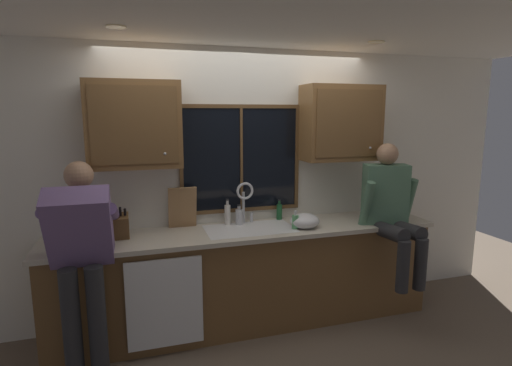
{
  "coord_description": "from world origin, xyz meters",
  "views": [
    {
      "loc": [
        -0.96,
        -3.68,
        1.95
      ],
      "look_at": [
        0.07,
        -0.3,
        1.34
      ],
      "focal_mm": 28.18,
      "sensor_mm": 36.0,
      "label": 1
    }
  ],
  "objects": [
    {
      "name": "back_wall",
      "position": [
        0.0,
        0.06,
        1.27
      ],
      "size": [
        5.85,
        0.12,
        2.55
      ],
      "primitive_type": "cube",
      "color": "silver",
      "rests_on": "floor"
    },
    {
      "name": "ceiling_downlight_left",
      "position": [
        -1.04,
        -0.6,
        2.54
      ],
      "size": [
        0.14,
        0.14,
        0.01
      ],
      "primitive_type": "cylinder",
      "color": "#FFEAB2"
    },
    {
      "name": "ceiling_downlight_right",
      "position": [
        1.04,
        -0.6,
        2.54
      ],
      "size": [
        0.14,
        0.14,
        0.01
      ],
      "primitive_type": "cylinder",
      "color": "#FFEAB2"
    },
    {
      "name": "window_glass",
      "position": [
        0.01,
        -0.01,
        1.52
      ],
      "size": [
        1.1,
        0.02,
        0.95
      ],
      "primitive_type": "cube",
      "color": "black"
    },
    {
      "name": "window_frame_top",
      "position": [
        0.01,
        -0.02,
        2.02
      ],
      "size": [
        1.17,
        0.02,
        0.04
      ],
      "primitive_type": "cube",
      "color": "brown"
    },
    {
      "name": "window_frame_bottom",
      "position": [
        0.01,
        -0.02,
        1.03
      ],
      "size": [
        1.17,
        0.02,
        0.04
      ],
      "primitive_type": "cube",
      "color": "brown"
    },
    {
      "name": "window_frame_left",
      "position": [
        -0.56,
        -0.02,
        1.52
      ],
      "size": [
        0.03,
        0.02,
        0.95
      ],
      "primitive_type": "cube",
      "color": "brown"
    },
    {
      "name": "window_frame_right",
      "position": [
        0.58,
        -0.02,
        1.52
      ],
      "size": [
        0.03,
        0.02,
        0.95
      ],
      "primitive_type": "cube",
      "color": "brown"
    },
    {
      "name": "window_mullion_center",
      "position": [
        0.01,
        -0.02,
        1.52
      ],
      "size": [
        0.02,
        0.02,
        0.95
      ],
      "primitive_type": "cube",
      "color": "brown"
    },
    {
      "name": "lower_cabinet_run",
      "position": [
        0.0,
        -0.29,
        0.44
      ],
      "size": [
        3.45,
        0.58,
        0.88
      ],
      "primitive_type": "cube",
      "color": "brown",
      "rests_on": "floor"
    },
    {
      "name": "countertop",
      "position": [
        0.0,
        -0.31,
        0.9
      ],
      "size": [
        3.51,
        0.62,
        0.04
      ],
      "primitive_type": "cube",
      "color": "beige",
      "rests_on": "lower_cabinet_run"
    },
    {
      "name": "dishwasher_front",
      "position": [
        -0.78,
        -0.61,
        0.46
      ],
      "size": [
        0.6,
        0.02,
        0.74
      ],
      "primitive_type": "cube",
      "color": "white"
    },
    {
      "name": "upper_cabinet_left",
      "position": [
        -0.95,
        -0.17,
        1.86
      ],
      "size": [
        0.75,
        0.36,
        0.72
      ],
      "color": "brown"
    },
    {
      "name": "upper_cabinet_right",
      "position": [
        0.97,
        -0.17,
        1.86
      ],
      "size": [
        0.75,
        0.36,
        0.72
      ],
      "color": "brown"
    },
    {
      "name": "sink",
      "position": [
        0.01,
        -0.3,
        0.82
      ],
      "size": [
        0.8,
        0.46,
        0.21
      ],
      "color": "silver",
      "rests_on": "lower_cabinet_run"
    },
    {
      "name": "faucet",
      "position": [
        0.02,
        -0.12,
        1.17
      ],
      "size": [
        0.18,
        0.09,
        0.4
      ],
      "color": "silver",
      "rests_on": "countertop"
    },
    {
      "name": "person_standing",
      "position": [
        -1.36,
        -0.64,
        0.98
      ],
      "size": [
        0.53,
        0.66,
        1.61
      ],
      "color": "#262628",
      "rests_on": "floor"
    },
    {
      "name": "person_sitting_on_counter",
      "position": [
        1.3,
        -0.57,
        1.1
      ],
      "size": [
        0.54,
        0.65,
        1.26
      ],
      "color": "#262628",
      "rests_on": "countertop"
    },
    {
      "name": "knife_block",
      "position": [
        -1.09,
        -0.28,
        1.03
      ],
      "size": [
        0.12,
        0.18,
        0.32
      ],
      "color": "brown",
      "rests_on": "countertop"
    },
    {
      "name": "cutting_board",
      "position": [
        -0.56,
        -0.09,
        1.11
      ],
      "size": [
        0.25,
        0.1,
        0.38
      ],
      "primitive_type": "cube",
      "rotation": [
        0.21,
        0.0,
        0.0
      ],
      "color": "#997047",
      "rests_on": "countertop"
    },
    {
      "name": "mixing_bowl",
      "position": [
        0.51,
        -0.4,
        0.98
      ],
      "size": [
        0.27,
        0.27,
        0.13
      ],
      "primitive_type": "ellipsoid",
      "color": "silver",
      "rests_on": "countertop"
    },
    {
      "name": "soap_dispenser",
      "position": [
        0.4,
        -0.42,
        0.99
      ],
      "size": [
        0.06,
        0.07,
        0.17
      ],
      "color": "#59A566",
      "rests_on": "countertop"
    },
    {
      "name": "bottle_green_glass",
      "position": [
        0.38,
        -0.07,
        1.0
      ],
      "size": [
        0.05,
        0.05,
        0.2
      ],
      "color": "#1E592D",
      "rests_on": "countertop"
    },
    {
      "name": "bottle_tall_clear",
      "position": [
        -0.05,
        -0.14,
        1.0
      ],
      "size": [
        0.07,
        0.07,
        0.19
      ],
      "color": "#B7B7BC",
      "rests_on": "countertop"
    },
    {
      "name": "bottle_amber_small",
      "position": [
        -0.15,
        -0.11,
        1.02
      ],
      "size": [
        0.06,
        0.06,
        0.25
      ],
      "color": "silver",
      "rests_on": "countertop"
    }
  ]
}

